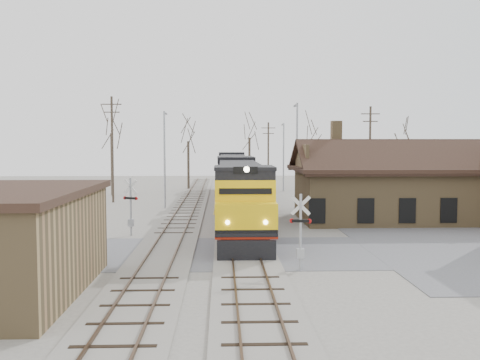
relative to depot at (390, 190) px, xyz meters
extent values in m
plane|color=#9D988E|center=(-11.99, -12.00, -2.41)|extent=(140.00, 140.00, 0.00)
cube|color=#59595E|center=(-11.99, -12.00, -2.39)|extent=(60.00, 9.00, 0.03)
cube|color=#9D988E|center=(-11.99, 3.00, -2.35)|extent=(3.40, 90.00, 0.12)
cube|color=#473323|center=(-12.71, 3.00, -2.24)|extent=(0.08, 90.00, 0.14)
cube|color=#473323|center=(-11.27, 3.00, -2.24)|extent=(0.08, 90.00, 0.14)
cube|color=#9D988E|center=(-16.49, 3.00, -2.35)|extent=(3.40, 90.00, 0.12)
cube|color=#473323|center=(-17.21, 3.00, -2.24)|extent=(0.08, 90.00, 0.14)
cube|color=#473323|center=(-15.77, 3.00, -2.24)|extent=(0.08, 90.00, 0.14)
cube|color=olive|center=(0.01, 0.00, -0.41)|extent=(14.00, 8.00, 4.00)
cube|color=black|center=(0.01, 0.00, 1.69)|extent=(15.20, 9.20, 0.30)
cube|color=black|center=(0.01, -2.30, 2.69)|extent=(15.00, 4.71, 2.66)
cube|color=black|center=(0.01, 2.30, 2.69)|extent=(15.00, 4.71, 2.66)
cube|color=olive|center=(-3.99, 1.50, 4.39)|extent=(0.80, 0.80, 2.20)
cube|color=black|center=(-11.99, -10.55, -1.81)|extent=(2.72, 4.35, 1.09)
cube|color=black|center=(-11.99, 3.59, -1.81)|extent=(2.72, 4.35, 1.09)
cube|color=black|center=(-11.99, -3.48, -0.94)|extent=(3.26, 21.75, 0.38)
cube|color=maroon|center=(-11.99, -3.48, -1.18)|extent=(3.28, 21.75, 0.13)
cube|color=black|center=(-11.99, -2.12, 0.75)|extent=(2.83, 15.77, 3.04)
cube|color=black|center=(-11.99, -11.52, 0.75)|extent=(3.26, 3.04, 3.04)
cube|color=yellow|center=(-11.99, -13.37, -0.18)|extent=(3.26, 1.96, 1.52)
cube|color=black|center=(-11.99, -14.45, -1.81)|extent=(3.04, 0.25, 1.09)
cylinder|color=#FFF2CC|center=(-11.99, -14.37, 2.38)|extent=(0.30, 0.10, 0.30)
cube|color=black|center=(-11.99, 11.70, -1.81)|extent=(2.72, 4.35, 1.09)
cube|color=black|center=(-11.99, 25.84, -1.81)|extent=(2.72, 4.35, 1.09)
cube|color=black|center=(-11.99, 18.77, -0.94)|extent=(3.26, 21.75, 0.38)
cube|color=maroon|center=(-11.99, 18.77, -1.18)|extent=(3.28, 21.75, 0.13)
cube|color=black|center=(-11.99, 20.13, 0.75)|extent=(2.83, 15.77, 3.04)
cube|color=black|center=(-11.99, 10.72, 0.75)|extent=(3.26, 3.04, 3.04)
cube|color=black|center=(-11.99, 8.88, -0.18)|extent=(3.26, 1.96, 1.52)
cube|color=black|center=(-11.99, 7.80, -1.81)|extent=(3.04, 0.25, 1.09)
cylinder|color=#A5A8AD|center=(-9.49, -16.29, -0.56)|extent=(0.13, 0.13, 3.70)
cube|color=silver|center=(-9.49, -16.29, 0.74)|extent=(0.95, 0.25, 0.97)
cube|color=silver|center=(-9.49, -16.29, 0.74)|extent=(0.95, 0.25, 0.97)
cube|color=black|center=(-9.49, -16.29, 0.00)|extent=(0.85, 0.32, 0.14)
cylinder|color=#B20C0C|center=(-9.90, -16.20, 0.00)|extent=(0.23, 0.13, 0.22)
cylinder|color=#B20C0C|center=(-9.08, -16.38, 0.00)|extent=(0.23, 0.13, 0.22)
cube|color=#A5A8AD|center=(-9.49, -16.29, -1.57)|extent=(0.37, 0.28, 0.46)
cylinder|color=#A5A8AD|center=(-19.27, -6.28, -0.49)|extent=(0.13, 0.13, 3.84)
cube|color=silver|center=(-19.27, -6.28, 0.85)|extent=(0.93, 0.45, 1.00)
cube|color=silver|center=(-19.27, -6.28, 0.85)|extent=(0.93, 0.45, 1.00)
cube|color=black|center=(-19.27, -6.28, 0.09)|extent=(0.85, 0.49, 0.14)
cylinder|color=#B20C0C|center=(-18.88, -6.46, 0.09)|extent=(0.24, 0.17, 0.23)
cylinder|color=#B20C0C|center=(-19.67, -6.11, 0.09)|extent=(0.24, 0.17, 0.23)
cube|color=#A5A8AD|center=(-19.27, -6.28, -1.54)|extent=(0.38, 0.29, 0.48)
cylinder|color=#A5A8AD|center=(-18.60, 8.55, 2.13)|extent=(0.18, 0.18, 9.08)
cylinder|color=#A5A8AD|center=(-18.60, 9.45, 6.57)|extent=(0.12, 1.80, 0.12)
cube|color=#A5A8AD|center=(-18.60, 10.25, 6.47)|extent=(0.25, 0.50, 0.12)
cylinder|color=#A5A8AD|center=(-6.26, 7.95, 2.51)|extent=(0.18, 0.18, 9.83)
cylinder|color=#A5A8AD|center=(-6.26, 8.85, 7.32)|extent=(0.12, 1.80, 0.12)
cube|color=#A5A8AD|center=(-6.26, 9.65, 7.22)|extent=(0.25, 0.50, 0.12)
cylinder|color=#A5A8AD|center=(-5.42, 25.91, 1.91)|extent=(0.18, 0.18, 8.64)
cylinder|color=#A5A8AD|center=(-5.42, 26.81, 6.13)|extent=(0.12, 1.80, 0.12)
cube|color=#A5A8AD|center=(-5.42, 27.61, 6.03)|extent=(0.25, 0.50, 0.12)
cylinder|color=#382D23|center=(-24.46, 13.68, 3.02)|extent=(0.24, 0.24, 10.85)
cube|color=#382D23|center=(-24.46, 13.68, 7.65)|extent=(2.00, 0.10, 0.10)
cube|color=#382D23|center=(-24.46, 13.68, 6.85)|extent=(1.60, 0.10, 0.10)
cylinder|color=#382D23|center=(-6.56, 35.08, 2.12)|extent=(0.24, 0.24, 9.06)
cube|color=#382D23|center=(-6.56, 35.08, 5.85)|extent=(2.00, 0.10, 0.10)
cube|color=#382D23|center=(-6.56, 35.08, 5.05)|extent=(1.60, 0.10, 0.10)
cylinder|color=#382D23|center=(2.60, 15.14, 2.60)|extent=(0.24, 0.24, 10.01)
cube|color=#382D23|center=(2.60, 15.14, 6.80)|extent=(2.00, 0.10, 0.10)
cube|color=#382D23|center=(2.60, 15.14, 6.00)|extent=(1.60, 0.10, 0.10)
cylinder|color=#382D23|center=(-26.04, 21.12, 1.23)|extent=(0.32, 0.32, 7.26)
cylinder|color=#382D23|center=(-17.64, 28.76, 0.77)|extent=(0.32, 0.32, 6.35)
cylinder|color=#382D23|center=(-9.34, 33.87, 1.02)|extent=(0.32, 0.32, 6.86)
cylinder|color=#382D23|center=(-0.96, 30.60, 0.69)|extent=(0.32, 0.32, 6.19)
cylinder|color=#382D23|center=(10.40, 28.08, 0.70)|extent=(0.32, 0.32, 6.20)
camera|label=1|loc=(-13.26, -41.53, 3.74)|focal=40.00mm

